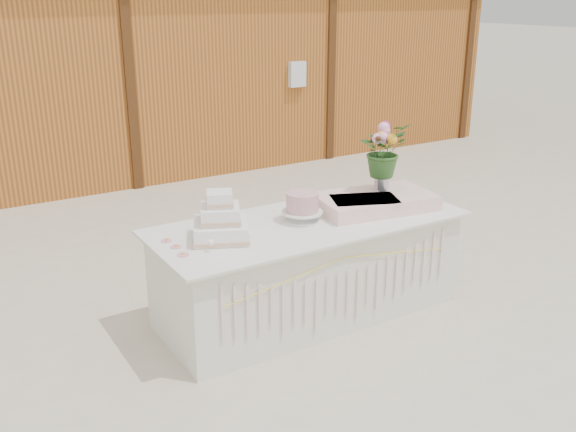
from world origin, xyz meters
The scene contains 9 objects.
ground centered at (0.00, 0.00, 0.00)m, with size 80.00×80.00×0.00m, color beige.
barn centered at (-0.01, 5.99, 1.68)m, with size 12.60×4.60×3.30m.
cake_table centered at (0.00, 0.00, 0.39)m, with size 2.40×1.00×0.77m.
wedding_cake centered at (-0.72, 0.01, 0.89)m, with size 0.50×0.50×0.34m.
pink_cake_stand centered at (-0.04, 0.02, 0.89)m, with size 0.31×0.31×0.22m.
satin_runner centered at (0.60, -0.02, 0.83)m, with size 0.92×0.53×0.12m, color beige.
flower_vase centered at (0.73, 0.05, 0.97)m, with size 0.12×0.12×0.16m, color silver.
bouquet centered at (0.73, 0.05, 1.26)m, with size 0.39×0.33×0.43m, color #2F5B24.
loose_flowers centered at (-1.04, 0.02, 0.78)m, with size 0.15×0.36×0.02m, color pink, non-canonical shape.
Camera 1 is at (-2.50, -3.77, 2.39)m, focal length 40.00 mm.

